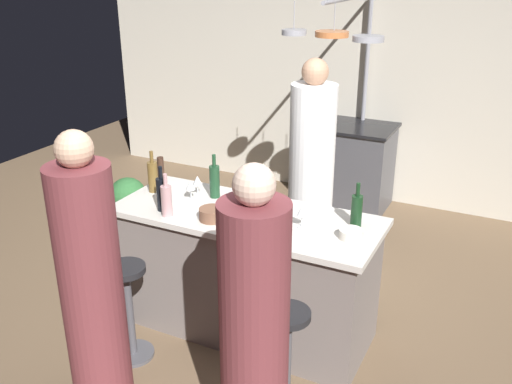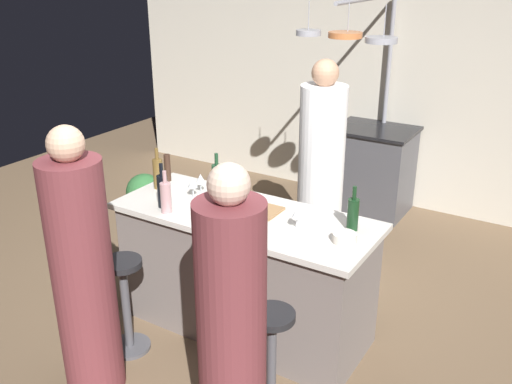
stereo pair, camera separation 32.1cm
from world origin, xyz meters
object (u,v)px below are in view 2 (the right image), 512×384
(cutting_board, at_px, (257,209))
(mixing_bowl_ceramic, at_px, (344,238))
(pepper_mill, at_px, (167,168))
(mixing_bowl_wooden, at_px, (209,212))
(chef, at_px, (321,176))
(stove_range, at_px, (372,170))
(potted_plant, at_px, (145,196))
(wine_bottle_green, at_px, (217,179))
(wine_bottle_dark, at_px, (163,190))
(wine_glass_near_right_guest, at_px, (201,179))
(bar_stool_right, at_px, (271,358))
(guest_right, at_px, (232,331))
(bar_stool_left, at_px, (126,301))
(wine_bottle_amber, at_px, (158,173))
(wine_bottle_rose, at_px, (166,197))
(wine_glass_by_chef, at_px, (193,184))
(wine_glass_near_left_guest, at_px, (297,214))
(guest_left, at_px, (83,276))

(cutting_board, bearing_deg, mixing_bowl_ceramic, -10.16)
(pepper_mill, xyz_separation_m, mixing_bowl_wooden, (0.66, -0.38, -0.07))
(chef, distance_m, mixing_bowl_wooden, 1.30)
(stove_range, bearing_deg, potted_plant, -140.06)
(wine_bottle_green, relative_size, wine_bottle_dark, 1.02)
(potted_plant, xyz_separation_m, pepper_mill, (0.97, -0.75, 0.71))
(wine_glass_near_right_guest, bearing_deg, bar_stool_right, -36.22)
(chef, bearing_deg, guest_right, -76.32)
(bar_stool_left, bearing_deg, chef, 71.35)
(wine_bottle_amber, bearing_deg, bar_stool_right, -26.35)
(wine_bottle_dark, xyz_separation_m, mixing_bowl_wooden, (0.38, 0.01, -0.08))
(bar_stool_right, bearing_deg, wine_bottle_green, 139.28)
(guest_right, distance_m, mixing_bowl_ceramic, 0.96)
(potted_plant, distance_m, wine_bottle_rose, 1.94)
(wine_glass_near_right_guest, height_order, mixing_bowl_ceramic, wine_glass_near_right_guest)
(wine_glass_near_right_guest, relative_size, wine_glass_by_chef, 1.00)
(pepper_mill, bearing_deg, wine_bottle_rose, -51.26)
(pepper_mill, height_order, wine_glass_by_chef, pepper_mill)
(mixing_bowl_ceramic, distance_m, mixing_bowl_wooden, 0.90)
(guest_right, distance_m, wine_glass_near_right_guest, 1.51)
(stove_range, xyz_separation_m, cutting_board, (0.05, -2.37, 0.46))
(mixing_bowl_wooden, bearing_deg, chef, 81.37)
(mixing_bowl_ceramic, bearing_deg, pepper_mill, 171.16)
(mixing_bowl_wooden, bearing_deg, potted_plant, 145.20)
(wine_bottle_amber, distance_m, wine_glass_near_right_guest, 0.33)
(bar_stool_right, height_order, wine_bottle_rose, wine_bottle_rose)
(wine_bottle_amber, height_order, wine_glass_near_right_guest, wine_bottle_amber)
(wine_bottle_amber, height_order, mixing_bowl_wooden, wine_bottle_amber)
(wine_bottle_amber, bearing_deg, chef, 51.82)
(cutting_board, relative_size, wine_bottle_rose, 1.09)
(wine_glass_by_chef, bearing_deg, bar_stool_right, -32.62)
(cutting_board, relative_size, mixing_bowl_ceramic, 2.21)
(bar_stool_left, distance_m, cutting_board, 1.06)
(wine_bottle_dark, bearing_deg, wine_glass_near_left_guest, 10.12)
(stove_range, bearing_deg, wine_bottle_rose, -99.46)
(bar_stool_left, relative_size, wine_bottle_green, 2.15)
(pepper_mill, bearing_deg, wine_glass_near_left_guest, -10.64)
(pepper_mill, relative_size, wine_bottle_dark, 0.67)
(guest_left, distance_m, bar_stool_right, 1.18)
(cutting_board, relative_size, wine_glass_by_chef, 2.19)
(pepper_mill, bearing_deg, guest_left, -73.74)
(bar_stool_right, distance_m, wine_bottle_dark, 1.35)
(wine_bottle_green, bearing_deg, wine_glass_near_left_guest, -14.20)
(guest_right, bearing_deg, bar_stool_left, 162.22)
(wine_bottle_amber, distance_m, wine_glass_by_chef, 0.33)
(wine_glass_near_right_guest, bearing_deg, wine_bottle_dark, -102.07)
(cutting_board, xyz_separation_m, wine_bottle_dark, (-0.57, -0.28, 0.11))
(wine_glass_near_right_guest, bearing_deg, wine_bottle_rose, -89.02)
(guest_right, relative_size, pepper_mill, 7.83)
(chef, bearing_deg, cutting_board, -89.70)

